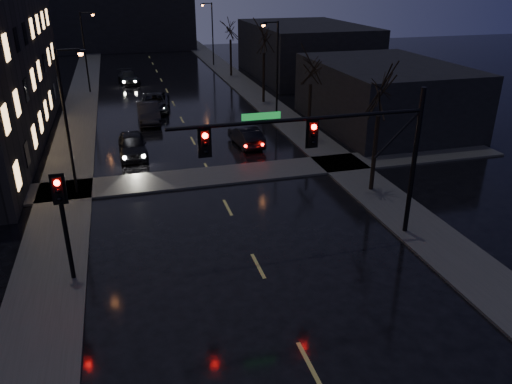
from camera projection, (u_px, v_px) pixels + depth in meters
sidewalk_left at (79, 117)px, 42.96m from camera, size 3.00×140.00×0.12m
sidewalk_right at (267, 105)px, 47.11m from camera, size 3.00×140.00×0.12m
sidewalk_cross at (212, 176)px, 30.48m from camera, size 40.00×3.00×0.12m
commercial_right_near at (384, 95)px, 39.90m from camera, size 10.00×14.00×5.00m
commercial_right_far at (305, 50)px, 59.47m from camera, size 12.00×18.00×6.00m
far_block at (124, 23)px, 80.67m from camera, size 22.00×10.00×8.00m
signal_mast at (339, 142)px, 21.09m from camera, size 11.11×0.41×7.00m
signal_pole_left at (63, 213)px, 19.07m from camera, size 0.35×0.41×4.53m
tree_near at (382, 82)px, 26.08m from camera, size 3.52×3.52×8.08m
tree_mid_a at (312, 60)px, 35.06m from camera, size 3.30×3.30×7.58m
tree_mid_b at (264, 31)px, 45.34m from camera, size 3.74×3.74×8.59m
tree_far at (230, 24)px, 57.91m from camera, size 3.43×3.43×7.88m
streetlight_l_near at (69, 111)px, 26.29m from camera, size 1.53×0.28×8.00m
streetlight_l_far at (86, 46)px, 50.12m from camera, size 1.53×0.28×8.00m
streetlight_r_mid at (275, 62)px, 40.58m from camera, size 1.53×0.28×8.00m
streetlight_r_far at (211, 29)px, 65.29m from camera, size 1.53×0.28×8.00m
oncoming_car_a at (132, 145)px, 33.79m from camera, size 1.91×4.57×1.55m
oncoming_car_b at (148, 113)px, 41.39m from camera, size 1.72×4.92×1.62m
oncoming_car_c at (155, 102)px, 44.95m from camera, size 3.27×5.80×1.53m
oncoming_car_d at (129, 77)px, 56.09m from camera, size 2.56×5.02×1.39m
lead_car at (246, 136)px, 35.84m from camera, size 1.87×4.33×1.38m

